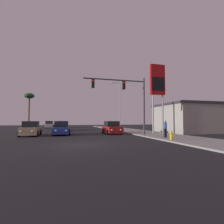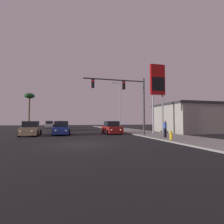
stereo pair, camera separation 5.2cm
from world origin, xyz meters
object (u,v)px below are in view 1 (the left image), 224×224
at_px(car_silver, 49,125).
at_px(car_tan, 31,129).
at_px(car_grey, 62,125).
at_px(street_lamp, 119,103).
at_px(gas_station_sign, 158,83).
at_px(fire_hydrant, 171,135).
at_px(pedestrian_on_sidewalk, 165,128).
at_px(palm_tree_far, 29,98).
at_px(car_red, 112,128).
at_px(car_black, 62,126).
at_px(traffic_light_mast, 128,94).
at_px(car_blue, 62,129).

distance_m(car_silver, car_tan, 22.70).
xyz_separation_m(car_grey, street_lamp, (10.72, -13.72, 4.36)).
xyz_separation_m(gas_station_sign, fire_hydrant, (-2.96, -7.34, -6.13)).
bearing_deg(car_grey, pedestrian_on_sidewalk, 109.45).
xyz_separation_m(car_tan, fire_hydrant, (12.55, -8.92, -0.27)).
bearing_deg(car_silver, car_grey, -163.74).
bearing_deg(gas_station_sign, street_lamp, 99.24).
distance_m(fire_hydrant, palm_tree_far, 38.68).
distance_m(car_grey, gas_station_sign, 28.64).
relative_size(car_red, car_black, 1.00).
distance_m(car_red, car_grey, 24.03).
xyz_separation_m(car_silver, car_black, (3.22, -12.12, 0.00)).
height_order(car_grey, fire_hydrant, car_grey).
relative_size(car_grey, street_lamp, 0.48).
bearing_deg(car_grey, gas_station_sign, 117.27).
bearing_deg(fire_hydrant, traffic_light_mast, 110.91).
bearing_deg(car_tan, street_lamp, -146.03).
height_order(fire_hydrant, pedestrian_on_sidewalk, pedestrian_on_sidewalk).
bearing_deg(pedestrian_on_sidewalk, palm_tree_far, 119.82).
height_order(car_silver, car_tan, same).
xyz_separation_m(car_silver, traffic_light_mast, (10.45, -26.39, 3.95)).
distance_m(car_black, car_tan, 11.09).
bearing_deg(car_grey, car_silver, 16.17).
bearing_deg(traffic_light_mast, car_red, 99.99).
xyz_separation_m(car_blue, gas_station_sign, (12.10, -2.12, 5.86)).
distance_m(car_black, palm_tree_far, 17.81).
distance_m(car_red, gas_station_sign, 8.41).
bearing_deg(car_blue, gas_station_sign, 171.36).
bearing_deg(traffic_light_mast, palm_tree_far, 118.41).
bearing_deg(gas_station_sign, car_grey, 116.63).
bearing_deg(gas_station_sign, car_tan, 174.19).
bearing_deg(car_tan, palm_tree_far, -80.43).
bearing_deg(pedestrian_on_sidewalk, car_red, 115.30).
xyz_separation_m(gas_station_sign, palm_tree_far, (-20.42, 26.46, 0.83)).
bearing_deg(pedestrian_on_sidewalk, fire_hydrant, -109.13).
relative_size(car_black, fire_hydrant, 5.71).
relative_size(car_silver, street_lamp, 0.48).
relative_size(car_red, gas_station_sign, 0.48).
bearing_deg(car_blue, car_grey, -87.52).
xyz_separation_m(traffic_light_mast, pedestrian_on_sidewalk, (2.72, -3.14, -3.68)).
bearing_deg(palm_tree_far, car_black, -60.07).
distance_m(pedestrian_on_sidewalk, palm_tree_far, 37.12).
xyz_separation_m(traffic_light_mast, gas_station_sign, (4.96, 2.12, 1.91)).
height_order(car_black, fire_hydrant, car_black).
bearing_deg(street_lamp, pedestrian_on_sidewalk, -91.36).
height_order(car_silver, street_lamp, street_lamp).
distance_m(car_silver, car_black, 12.54).
xyz_separation_m(car_grey, gas_station_sign, (12.57, -25.06, 5.86)).
height_order(car_silver, traffic_light_mast, traffic_light_mast).
xyz_separation_m(street_lamp, fire_hydrant, (-1.12, -18.69, -4.63)).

